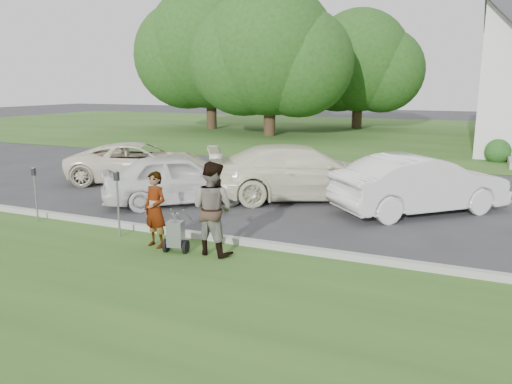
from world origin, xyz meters
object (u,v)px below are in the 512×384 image
Objects in this scene: tree_left at (270,56)px; car_b at (178,179)px; car_d at (420,184)px; tree_back at (359,65)px; striping_cart at (176,235)px; tree_far at (210,52)px; parking_meter_near at (118,196)px; person_left at (155,210)px; parking_meter_far at (35,188)px; person_right at (212,209)px; car_c at (301,172)px; car_a at (140,162)px.

car_b is at bearing -75.33° from tree_left.
tree_back is at bearing -26.93° from car_d.
tree_back reaches higher than striping_cart.
tree_far is 7.73× the size of parking_meter_near.
person_left is 3.90m from parking_meter_far.
person_right reaches higher than striping_cart.
car_c is (3.00, 2.03, 0.08)m from car_b.
person_left is at bearing 12.02° from person_right.
person_right is (13.92, -25.19, -4.75)m from tree_far.
tree_left is 20.92m from car_d.
car_b is at bearing -63.36° from tree_far.
parking_meter_far is at bearing 75.87° from car_d.
tree_left is 2.16× the size of car_a.
parking_meter_far is at bearing -92.40° from tree_back.
tree_back is at bearing -74.83° from person_right.
person_right is at bearing -3.96° from parking_meter_far.
tree_far is at bearing 4.13° from car_c.
tree_left is 1.92× the size of car_c.
parking_meter_far is at bearing -173.77° from person_left.
tree_left is at bearing 103.91° from parking_meter_near.
tree_left is 23.93m from person_right.
car_a is at bearing 142.02° from person_left.
parking_meter_far is 9.83m from car_d.
car_d is at bearing 60.92° from person_left.
parking_meter_far reaches higher than striping_cart.
car_c is at bearing -82.09° from person_right.
parking_meter_far is at bearing 161.26° from striping_cart.
car_c is at bearing 41.20° from car_d.
person_right is 0.34× the size of car_c.
car_a is (-2.10, -24.49, -4.04)m from tree_back.
person_right is 1.37× the size of parking_meter_far.
parking_meter_near reaches higher than parking_meter_far.
parking_meter_near is (1.46, -30.04, -3.78)m from tree_back.
parking_meter_far is 0.28× the size of car_a.
car_b is 6.65m from car_d.
parking_meter_near is at bearing -65.41° from tree_far.
striping_cart is 0.54× the size of person_right.
car_b reaches higher than car_a.
car_c is (-0.01, 5.48, -0.14)m from person_right.
parking_meter_near is at bearing -76.09° from tree_left.
car_b reaches higher than striping_cart.
tree_far is at bearing 109.41° from parking_meter_far.
tree_back is 25.32m from car_c.
tree_back is 27.05m from car_b.
tree_back reaches higher than car_d.
parking_meter_near is 1.10× the size of parking_meter_far.
car_c is (5.16, 5.12, -0.06)m from parking_meter_far.
person_left is 0.38× the size of car_b.
car_a is 1.16× the size of car_b.
car_d is at bearing 41.25° from striping_cart.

